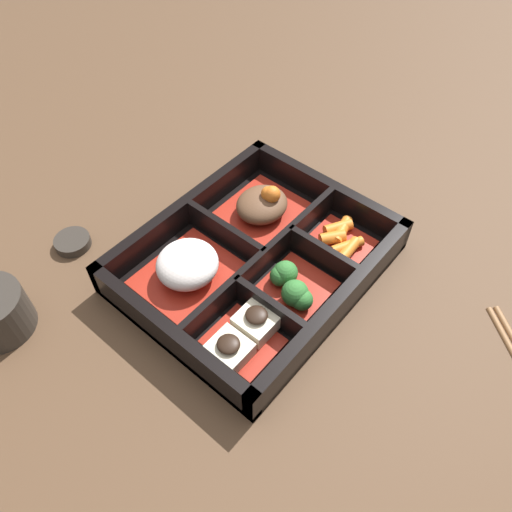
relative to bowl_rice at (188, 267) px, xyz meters
name	(u,v)px	position (x,y,z in m)	size (l,w,h in m)	color
ground_plane	(256,269)	(0.07, -0.05, -0.03)	(3.00, 3.00, 0.00)	#4C3523
bento_base	(256,266)	(0.07, -0.05, -0.03)	(0.30, 0.25, 0.01)	black
bento_rim	(258,258)	(0.07, -0.05, -0.01)	(0.30, 0.25, 0.05)	black
bowl_rice	(188,267)	(0.00, 0.00, 0.00)	(0.12, 0.10, 0.05)	maroon
bowl_stew	(262,206)	(0.14, 0.00, 0.00)	(0.12, 0.10, 0.05)	maroon
bowl_tofu	(243,336)	(-0.02, -0.11, -0.01)	(0.09, 0.08, 0.03)	maroon
bowl_greens	(291,285)	(0.06, -0.11, -0.01)	(0.08, 0.08, 0.04)	maroon
bowl_carrots	(341,240)	(0.16, -0.11, -0.01)	(0.07, 0.08, 0.02)	maroon
sauce_dish	(73,242)	(-0.06, 0.16, -0.02)	(0.05, 0.05, 0.01)	#2D2823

